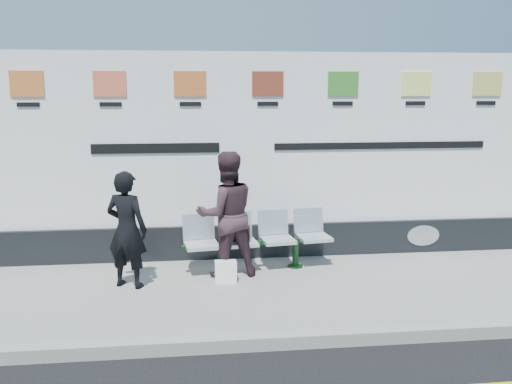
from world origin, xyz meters
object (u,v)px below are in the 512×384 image
bench (259,255)px  woman_right (226,214)px  billboard (267,170)px  woman_left (127,230)px

bench → woman_right: (-0.46, -0.18, 0.62)m
billboard → woman_right: 1.18m
billboard → woman_left: size_ratio=5.36×
billboard → bench: billboard is taller
bench → woman_left: 1.87m
bench → billboard: bearing=66.4°
bench → woman_left: (-1.73, -0.47, 0.53)m
billboard → woman_left: 2.32m
bench → woman_right: bearing=-166.5°
billboard → woman_left: billboard is taller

